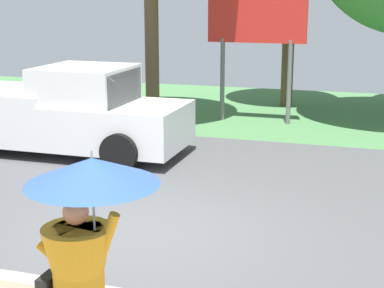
# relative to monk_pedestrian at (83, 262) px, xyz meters

# --- Properties ---
(ground_plane) EXTENTS (40.00, 22.00, 0.20)m
(ground_plane) POSITION_rel_monk_pedestrian_xyz_m (-0.82, 6.35, -1.20)
(ground_plane) COLOR #4C4C4F
(monk_pedestrian) EXTENTS (1.13, 1.11, 2.13)m
(monk_pedestrian) POSITION_rel_monk_pedestrian_xyz_m (0.00, 0.00, 0.00)
(monk_pedestrian) COLOR orange
(monk_pedestrian) RESTS_ON ground_plane
(pickup_truck) EXTENTS (5.20, 2.28, 1.88)m
(pickup_truck) POSITION_rel_monk_pedestrian_xyz_m (-4.10, 7.12, -0.28)
(pickup_truck) COLOR silver
(pickup_truck) RESTS_ON ground_plane
(roadside_billboard) EXTENTS (2.60, 0.12, 3.50)m
(roadside_billboard) POSITION_rel_monk_pedestrian_xyz_m (-0.93, 11.52, 1.40)
(roadside_billboard) COLOR slate
(roadside_billboard) RESTS_ON ground_plane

